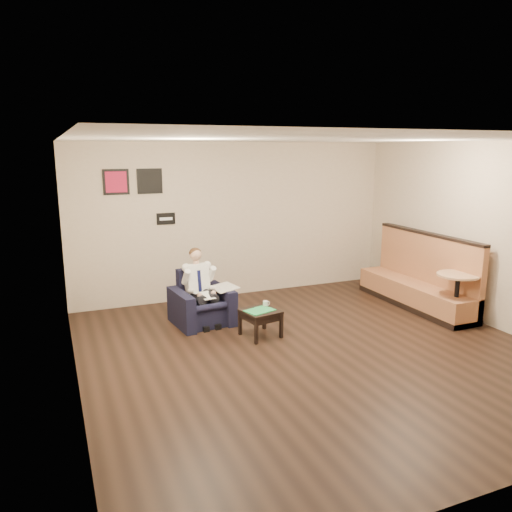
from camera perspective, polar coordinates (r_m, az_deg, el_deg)
name	(u,v)px	position (r m, az deg, el deg)	size (l,w,h in m)	color
ground	(315,352)	(6.88, 6.75, -10.86)	(6.00, 6.00, 0.00)	black
wall_back	(236,220)	(9.15, -2.27, 4.10)	(6.00, 0.02, 2.80)	beige
wall_left	(70,272)	(5.65, -20.47, -1.75)	(0.02, 6.00, 2.80)	beige
wall_right	(491,235)	(8.35, 25.26, 2.16)	(0.02, 6.00, 2.80)	beige
ceiling	(321,139)	(6.34, 7.39, 13.13)	(6.00, 6.00, 0.02)	white
seating_sign	(166,219)	(8.76, -10.26, 4.21)	(0.32, 0.02, 0.20)	black
art_print_left	(116,182)	(8.56, -15.70, 8.15)	(0.42, 0.03, 0.42)	#BA173D
art_print_right	(150,181)	(8.65, -12.05, 8.37)	(0.42, 0.03, 0.42)	black
armchair	(202,298)	(7.82, -6.22, -4.81)	(0.84, 0.84, 0.82)	black
seated_man	(204,290)	(7.69, -5.94, -3.94)	(0.53, 0.80, 1.12)	white
lap_papers	(207,296)	(7.62, -5.66, -4.52)	(0.19, 0.27, 0.01)	white
newspaper	(224,287)	(7.84, -3.69, -3.61)	(0.36, 0.44, 0.01)	silver
side_table	(260,323)	(7.31, 0.51, -7.69)	(0.49, 0.49, 0.40)	black
green_folder	(260,310)	(7.22, 0.42, -6.24)	(0.40, 0.28, 0.01)	green
coffee_mug	(265,304)	(7.41, 1.07, -5.47)	(0.07, 0.07, 0.08)	white
smartphone	(258,307)	(7.38, 0.18, -5.83)	(0.12, 0.06, 0.01)	black
banquette	(416,271)	(8.99, 17.86, -1.63)	(0.59, 2.46, 1.26)	#9F623D
cafe_table	(456,299)	(8.40, 21.91, -4.54)	(0.64, 0.64, 0.79)	tan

